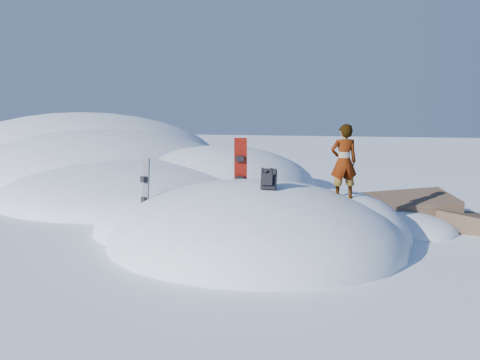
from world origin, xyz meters
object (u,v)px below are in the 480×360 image
(snowboard_dark, at_px, (145,192))
(person, at_px, (344,162))
(backpack, at_px, (269,180))
(snowboard_red, at_px, (240,171))

(snowboard_dark, relative_size, person, 1.00)
(snowboard_dark, distance_m, backpack, 3.12)
(backpack, distance_m, person, 1.82)
(snowboard_dark, height_order, person, person)
(snowboard_red, height_order, backpack, snowboard_red)
(snowboard_red, height_order, snowboard_dark, snowboard_red)
(snowboard_dark, bearing_deg, snowboard_red, 67.35)
(snowboard_red, xyz_separation_m, snowboard_dark, (-2.02, -1.19, -0.44))
(backpack, xyz_separation_m, person, (1.50, 0.97, 0.34))
(person, bearing_deg, backpack, 10.82)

